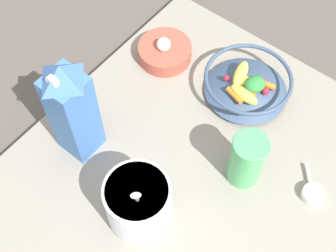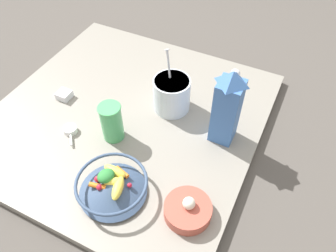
{
  "view_description": "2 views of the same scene",
  "coord_description": "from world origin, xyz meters",
  "views": [
    {
      "loc": [
        0.14,
        -0.35,
        1.0
      ],
      "look_at": [
        -0.19,
        0.06,
        0.12
      ],
      "focal_mm": 50.0,
      "sensor_mm": 36.0,
      "label": 1
    },
    {
      "loc": [
        -0.51,
        0.69,
        0.92
      ],
      "look_at": [
        -0.2,
        0.06,
        0.12
      ],
      "focal_mm": 35.0,
      "sensor_mm": 36.0,
      "label": 2
    }
  ],
  "objects": [
    {
      "name": "milk_carton",
      "position": [
        -0.35,
        -0.06,
        0.18
      ],
      "size": [
        0.08,
        0.08,
        0.29
      ],
      "color": "#3D6BB2",
      "rests_on": "countertop"
    },
    {
      "name": "measuring_scoop",
      "position": [
        0.13,
        0.16,
        0.04
      ],
      "size": [
        0.08,
        0.08,
        0.02
      ],
      "color": "white",
      "rests_on": "countertop"
    },
    {
      "name": "drinking_cup",
      "position": [
        -0.01,
        0.11,
        0.11
      ],
      "size": [
        0.08,
        0.08,
        0.14
      ],
      "color": "#4CB266",
      "rests_on": "countertop"
    },
    {
      "name": "garlic_bowl",
      "position": [
        -0.36,
        0.27,
        0.06
      ],
      "size": [
        0.14,
        0.14,
        0.07
      ],
      "color": "#B24C3D",
      "rests_on": "countertop"
    },
    {
      "name": "yogurt_tub",
      "position": [
        -0.13,
        -0.11,
        0.11
      ],
      "size": [
        0.14,
        0.14,
        0.23
      ],
      "color": "silver",
      "rests_on": "countertop"
    },
    {
      "name": "fruit_bowl",
      "position": [
        -0.13,
        0.3,
        0.07
      ],
      "size": [
        0.22,
        0.22,
        0.08
      ],
      "color": "#384C6B",
      "rests_on": "countertop"
    },
    {
      "name": "spice_jar",
      "position": [
        0.26,
        0.03,
        0.05
      ],
      "size": [
        0.05,
        0.05,
        0.03
      ],
      "color": "silver",
      "rests_on": "countertop"
    },
    {
      "name": "countertop",
      "position": [
        0.0,
        0.0,
        0.02
      ],
      "size": [
        0.96,
        0.96,
        0.03
      ],
      "color": "gray",
      "rests_on": "ground_plane"
    },
    {
      "name": "ground_plane",
      "position": [
        0.0,
        0.0,
        0.0
      ],
      "size": [
        6.0,
        6.0,
        0.0
      ],
      "primitive_type": "plane",
      "color": "#4C4742"
    }
  ]
}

